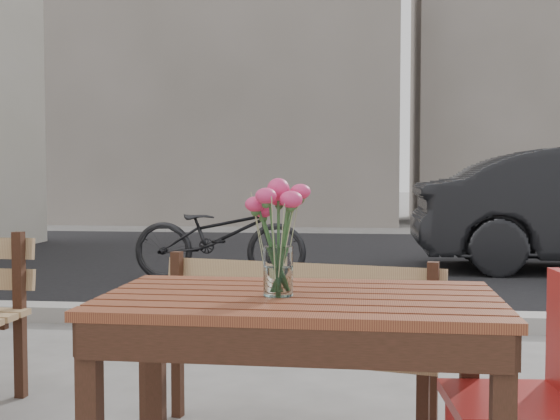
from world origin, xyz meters
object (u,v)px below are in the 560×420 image
Objects in this scene: red_chair at (539,385)px; main_vase at (278,223)px; bicycle at (220,236)px; main_table at (300,334)px.

main_vase reaches higher than red_chair.
main_vase is at bearing -166.50° from bicycle.
bicycle is at bearing -161.95° from red_chair.
main_table is at bearing 21.30° from main_vase.
bicycle is at bearing 104.95° from main_table.
bicycle reaches higher than red_chair.
main_vase reaches higher than bicycle.
bicycle is at bearing 103.12° from main_vase.
main_vase is (-0.81, -0.10, 0.51)m from red_chair.
main_table is 0.36m from main_vase.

